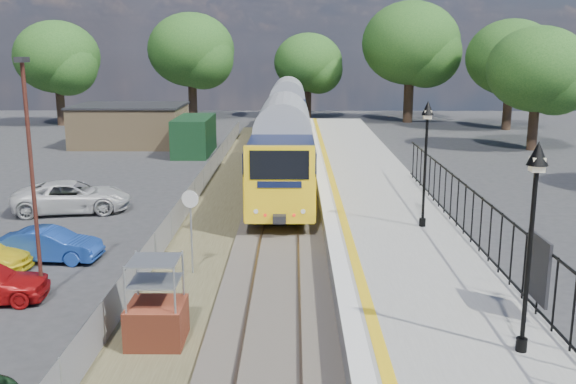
{
  "coord_description": "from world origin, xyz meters",
  "views": [
    {
      "loc": [
        0.56,
        -16.87,
        7.33
      ],
      "look_at": [
        0.32,
        6.8,
        2.0
      ],
      "focal_mm": 40.0,
      "sensor_mm": 36.0,
      "label": 1
    }
  ],
  "objects_px": {
    "carpark_lamp": "(31,165)",
    "victorian_lamp_north": "(427,135)",
    "brick_plinth": "(156,303)",
    "victorian_lamp_south": "(534,199)",
    "speed_sign": "(191,217)",
    "car_blue": "(49,245)",
    "car_white": "(72,197)",
    "train": "(286,122)"
  },
  "relations": [
    {
      "from": "brick_plinth",
      "to": "car_white",
      "type": "height_order",
      "value": "brick_plinth"
    },
    {
      "from": "train",
      "to": "speed_sign",
      "type": "xyz_separation_m",
      "value": [
        -2.8,
        -24.11,
        -0.38
      ]
    },
    {
      "from": "train",
      "to": "speed_sign",
      "type": "relative_size",
      "value": 14.25
    },
    {
      "from": "brick_plinth",
      "to": "car_white",
      "type": "bearing_deg",
      "value": 116.58
    },
    {
      "from": "brick_plinth",
      "to": "car_blue",
      "type": "distance_m",
      "value": 8.26
    },
    {
      "from": "brick_plinth",
      "to": "speed_sign",
      "type": "bearing_deg",
      "value": 88.96
    },
    {
      "from": "car_blue",
      "to": "victorian_lamp_north",
      "type": "bearing_deg",
      "value": -79.75
    },
    {
      "from": "brick_plinth",
      "to": "victorian_lamp_north",
      "type": "bearing_deg",
      "value": 43.93
    },
    {
      "from": "car_blue",
      "to": "car_white",
      "type": "bearing_deg",
      "value": 16.53
    },
    {
      "from": "victorian_lamp_south",
      "to": "car_blue",
      "type": "distance_m",
      "value": 16.43
    },
    {
      "from": "car_blue",
      "to": "train",
      "type": "bearing_deg",
      "value": -15.4
    },
    {
      "from": "victorian_lamp_north",
      "to": "car_white",
      "type": "relative_size",
      "value": 0.89
    },
    {
      "from": "train",
      "to": "speed_sign",
      "type": "distance_m",
      "value": 24.28
    },
    {
      "from": "victorian_lamp_south",
      "to": "victorian_lamp_north",
      "type": "relative_size",
      "value": 1.0
    },
    {
      "from": "speed_sign",
      "to": "car_white",
      "type": "xyz_separation_m",
      "value": [
        -6.75,
        8.23,
        -1.24
      ]
    },
    {
      "from": "victorian_lamp_north",
      "to": "speed_sign",
      "type": "distance_m",
      "value": 8.89
    },
    {
      "from": "speed_sign",
      "to": "car_blue",
      "type": "bearing_deg",
      "value": -178.7
    },
    {
      "from": "speed_sign",
      "to": "carpark_lamp",
      "type": "bearing_deg",
      "value": -138.37
    },
    {
      "from": "train",
      "to": "brick_plinth",
      "type": "bearing_deg",
      "value": -95.66
    },
    {
      "from": "speed_sign",
      "to": "car_blue",
      "type": "relative_size",
      "value": 0.8
    },
    {
      "from": "speed_sign",
      "to": "carpark_lamp",
      "type": "height_order",
      "value": "carpark_lamp"
    },
    {
      "from": "car_blue",
      "to": "car_white",
      "type": "relative_size",
      "value": 0.7
    },
    {
      "from": "victorian_lamp_south",
      "to": "carpark_lamp",
      "type": "height_order",
      "value": "carpark_lamp"
    },
    {
      "from": "brick_plinth",
      "to": "carpark_lamp",
      "type": "height_order",
      "value": "carpark_lamp"
    },
    {
      "from": "carpark_lamp",
      "to": "brick_plinth",
      "type": "bearing_deg",
      "value": -36.65
    },
    {
      "from": "brick_plinth",
      "to": "train",
      "type": "bearing_deg",
      "value": 84.34
    },
    {
      "from": "brick_plinth",
      "to": "speed_sign",
      "type": "distance_m",
      "value": 5.16
    },
    {
      "from": "victorian_lamp_north",
      "to": "brick_plinth",
      "type": "bearing_deg",
      "value": -136.07
    },
    {
      "from": "victorian_lamp_south",
      "to": "brick_plinth",
      "type": "distance_m",
      "value": 9.23
    },
    {
      "from": "train",
      "to": "brick_plinth",
      "type": "height_order",
      "value": "train"
    },
    {
      "from": "carpark_lamp",
      "to": "victorian_lamp_north",
      "type": "bearing_deg",
      "value": 21.46
    },
    {
      "from": "victorian_lamp_south",
      "to": "brick_plinth",
      "type": "bearing_deg",
      "value": 165.9
    },
    {
      "from": "victorian_lamp_north",
      "to": "car_blue",
      "type": "bearing_deg",
      "value": -173.8
    },
    {
      "from": "speed_sign",
      "to": "car_blue",
      "type": "xyz_separation_m",
      "value": [
        -5.23,
        1.36,
        -1.37
      ]
    },
    {
      "from": "victorian_lamp_south",
      "to": "victorian_lamp_north",
      "type": "height_order",
      "value": "same"
    },
    {
      "from": "car_blue",
      "to": "brick_plinth",
      "type": "bearing_deg",
      "value": -137.39
    },
    {
      "from": "train",
      "to": "car_blue",
      "type": "xyz_separation_m",
      "value": [
        -8.03,
        -22.75,
        -1.75
      ]
    },
    {
      "from": "car_blue",
      "to": "car_white",
      "type": "distance_m",
      "value": 7.04
    },
    {
      "from": "speed_sign",
      "to": "car_white",
      "type": "bearing_deg",
      "value": 145.25
    },
    {
      "from": "brick_plinth",
      "to": "car_blue",
      "type": "xyz_separation_m",
      "value": [
        -5.14,
        6.44,
        -0.5
      ]
    },
    {
      "from": "victorian_lamp_south",
      "to": "train",
      "type": "bearing_deg",
      "value": 99.97
    },
    {
      "from": "victorian_lamp_south",
      "to": "carpark_lamp",
      "type": "distance_m",
      "value": 13.53
    }
  ]
}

